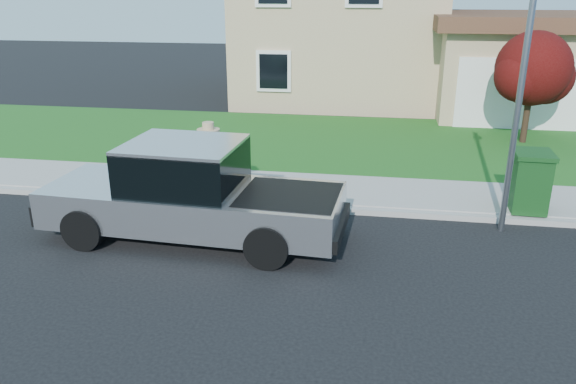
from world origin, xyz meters
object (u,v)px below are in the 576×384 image
object	(u,v)px
pickup_truck	(192,195)
trash_bin	(530,181)
ornamental_tree	(534,72)
street_lamp	(522,85)
woman	(210,170)

from	to	relation	value
pickup_truck	trash_bin	bearing A→B (deg)	21.42
pickup_truck	ornamental_tree	size ratio (longest dim) A/B	1.76
ornamental_tree	street_lamp	xyz separation A→B (m)	(-1.90, -6.82, 0.66)
trash_bin	street_lamp	bearing A→B (deg)	-122.77
pickup_truck	woman	world-z (taller)	woman
woman	street_lamp	world-z (taller)	street_lamp
woman	trash_bin	size ratio (longest dim) A/B	1.56
ornamental_tree	street_lamp	bearing A→B (deg)	-105.59
trash_bin	pickup_truck	bearing A→B (deg)	-159.61
pickup_truck	ornamental_tree	distance (m)	11.26
ornamental_tree	trash_bin	world-z (taller)	ornamental_tree
pickup_truck	woman	bearing A→B (deg)	95.03
trash_bin	street_lamp	xyz separation A→B (m)	(-0.63, -0.91, 2.08)
woman	trash_bin	bearing A→B (deg)	-158.40
street_lamp	pickup_truck	bearing A→B (deg)	-166.80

